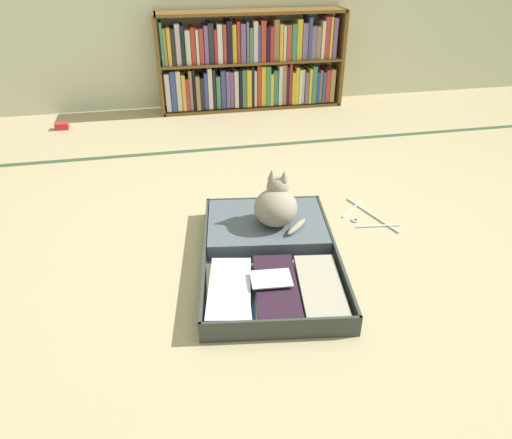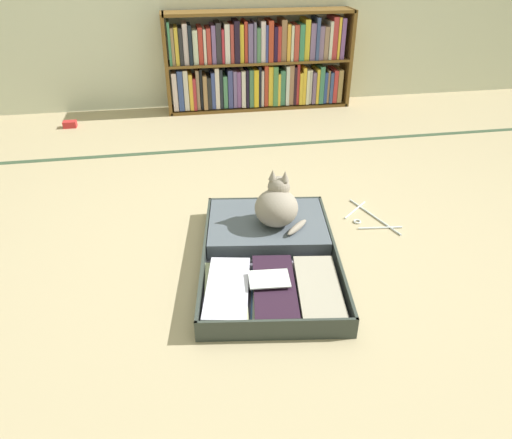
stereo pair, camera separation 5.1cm
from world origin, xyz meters
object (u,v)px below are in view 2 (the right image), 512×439
Objects in this scene: open_suitcase at (269,250)px; black_cat at (277,205)px; clothes_hanger at (369,218)px; bookshelf at (258,64)px; small_red_pouch at (70,124)px.

black_cat reaches higher than open_suitcase.
clothes_hanger is at bearing 23.36° from open_suitcase.
bookshelf is 15.86× the size of small_red_pouch.
bookshelf reaches higher than clothes_hanger.
bookshelf is 3.95× the size of clothes_hanger.
bookshelf reaches higher than small_red_pouch.
bookshelf is at bearing 81.27° from open_suitcase.
open_suitcase reaches higher than small_red_pouch.
black_cat is 0.57m from clothes_hanger.
black_cat is (-0.28, -2.12, -0.18)m from bookshelf.
clothes_hanger is at bearing -83.05° from bookshelf.
bookshelf is at bearing 9.31° from small_red_pouch.
small_red_pouch is at bearing 120.99° from open_suitcase.
open_suitcase is at bearing -156.64° from clothes_hanger.
black_cat reaches higher than small_red_pouch.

